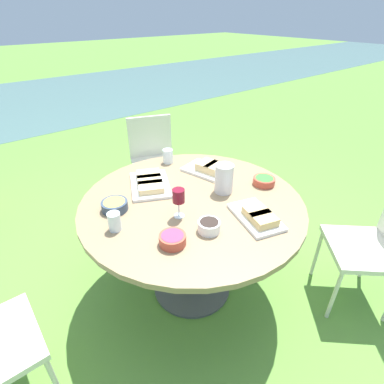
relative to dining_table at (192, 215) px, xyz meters
name	(u,v)px	position (x,y,z in m)	size (l,w,h in m)	color
ground_plane	(192,286)	(0.00, 0.00, -0.67)	(40.00, 40.00, 0.00)	#5B8C38
river_strip	(6,105)	(0.00, 6.45, -0.66)	(40.00, 4.87, 0.01)	#4C706B
dining_table	(192,215)	(0.00, 0.00, 0.00)	(1.38, 1.38, 0.78)	#4C4C51
chair_near_left	(153,155)	(0.47, 1.21, -0.14)	(0.56, 0.55, 0.89)	beige
chair_far_back	(379,241)	(0.87, -0.82, -0.14)	(0.61, 0.61, 0.89)	beige
water_pitcher	(224,179)	(0.22, -0.05, 0.21)	(0.13, 0.12, 0.19)	silver
wine_glass	(179,197)	(-0.16, -0.08, 0.24)	(0.07, 0.07, 0.18)	silver
platter_bread_main	(150,183)	(-0.11, 0.31, 0.14)	(0.38, 0.44, 0.06)	white
platter_charcuterie	(258,216)	(0.15, -0.39, 0.14)	(0.28, 0.38, 0.07)	white
platter_sandwich_side	(209,168)	(0.33, 0.21, 0.14)	(0.29, 0.36, 0.08)	white
bowl_fries	(115,205)	(-0.42, 0.21, 0.14)	(0.15, 0.15, 0.06)	#334256
bowl_salad	(264,181)	(0.50, -0.15, 0.14)	(0.15, 0.15, 0.05)	#B74733
bowl_olives	(209,226)	(-0.12, -0.29, 0.15)	(0.12, 0.12, 0.06)	white
bowl_dip_red	(173,239)	(-0.33, -0.25, 0.14)	(0.14, 0.14, 0.06)	#B74733
cup_water_near	(114,222)	(-0.50, 0.04, 0.16)	(0.07, 0.07, 0.10)	silver
cup_water_far	(168,156)	(0.19, 0.53, 0.16)	(0.08, 0.08, 0.11)	silver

